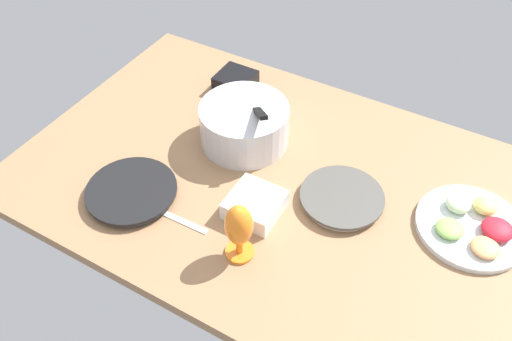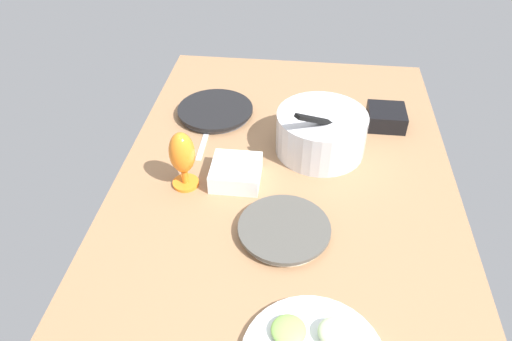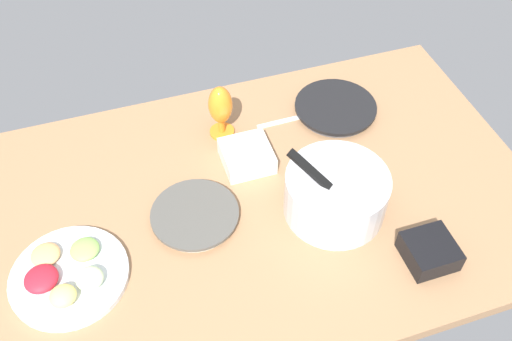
{
  "view_description": "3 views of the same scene",
  "coord_description": "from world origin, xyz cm",
  "px_view_note": "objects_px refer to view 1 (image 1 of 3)",
  "views": [
    {
      "loc": [
        50.29,
        -100.96,
        118.52
      ],
      "look_at": [
        -3.26,
        -6.92,
        7.94
      ],
      "focal_mm": 36.98,
      "sensor_mm": 36.0,
      "label": 1
    },
    {
      "loc": [
        108.63,
        3.54,
        95.0
      ],
      "look_at": [
        5.22,
        -8.26,
        7.94
      ],
      "focal_mm": 33.09,
      "sensor_mm": 36.0,
      "label": 2
    },
    {
      "loc": [
        34.74,
        97.85,
        129.9
      ],
      "look_at": [
        1.43,
        -4.12,
        7.94
      ],
      "focal_mm": 39.71,
      "sensor_mm": 36.0,
      "label": 3
    }
  ],
  "objects_px": {
    "fruit_platter": "(473,225)",
    "square_bowl_black": "(236,81)",
    "hurricane_glass_orange": "(239,228)",
    "mixing_bowl": "(244,123)",
    "dinner_plate_right": "(342,198)",
    "square_bowl_white": "(255,204)",
    "dinner_plate_left": "(132,192)"
  },
  "relations": [
    {
      "from": "fruit_platter",
      "to": "square_bowl_black",
      "type": "height_order",
      "value": "square_bowl_black"
    },
    {
      "from": "hurricane_glass_orange",
      "to": "mixing_bowl",
      "type": "bearing_deg",
      "value": 118.83
    },
    {
      "from": "dinner_plate_right",
      "to": "mixing_bowl",
      "type": "xyz_separation_m",
      "value": [
        -0.39,
        0.09,
        0.06
      ]
    },
    {
      "from": "square_bowl_white",
      "to": "dinner_plate_right",
      "type": "bearing_deg",
      "value": 38.13
    },
    {
      "from": "dinner_plate_right",
      "to": "square_bowl_black",
      "type": "xyz_separation_m",
      "value": [
        -0.56,
        0.32,
        0.02
      ]
    },
    {
      "from": "square_bowl_black",
      "to": "mixing_bowl",
      "type": "bearing_deg",
      "value": -52.86
    },
    {
      "from": "dinner_plate_left",
      "to": "square_bowl_white",
      "type": "relative_size",
      "value": 1.85
    },
    {
      "from": "dinner_plate_left",
      "to": "fruit_platter",
      "type": "distance_m",
      "value": 0.99
    },
    {
      "from": "fruit_platter",
      "to": "square_bowl_white",
      "type": "relative_size",
      "value": 2.09
    },
    {
      "from": "fruit_platter",
      "to": "dinner_plate_left",
      "type": "bearing_deg",
      "value": -157.77
    },
    {
      "from": "dinner_plate_left",
      "to": "hurricane_glass_orange",
      "type": "xyz_separation_m",
      "value": [
        0.39,
        -0.02,
        0.1
      ]
    },
    {
      "from": "dinner_plate_left",
      "to": "square_bowl_white",
      "type": "xyz_separation_m",
      "value": [
        0.35,
        0.13,
        0.02
      ]
    },
    {
      "from": "hurricane_glass_orange",
      "to": "dinner_plate_left",
      "type": "bearing_deg",
      "value": 176.96
    },
    {
      "from": "dinner_plate_left",
      "to": "mixing_bowl",
      "type": "distance_m",
      "value": 0.42
    },
    {
      "from": "dinner_plate_right",
      "to": "square_bowl_black",
      "type": "height_order",
      "value": "square_bowl_black"
    },
    {
      "from": "square_bowl_black",
      "to": "square_bowl_white",
      "type": "bearing_deg",
      "value": -53.45
    },
    {
      "from": "fruit_platter",
      "to": "square_bowl_black",
      "type": "distance_m",
      "value": 0.95
    },
    {
      "from": "hurricane_glass_orange",
      "to": "square_bowl_black",
      "type": "distance_m",
      "value": 0.75
    },
    {
      "from": "dinner_plate_right",
      "to": "fruit_platter",
      "type": "height_order",
      "value": "fruit_platter"
    },
    {
      "from": "mixing_bowl",
      "to": "square_bowl_white",
      "type": "bearing_deg",
      "value": -54.0
    },
    {
      "from": "mixing_bowl",
      "to": "hurricane_glass_orange",
      "type": "distance_m",
      "value": 0.46
    },
    {
      "from": "fruit_platter",
      "to": "square_bowl_white",
      "type": "xyz_separation_m",
      "value": [
        -0.57,
        -0.25,
        0.02
      ]
    },
    {
      "from": "dinner_plate_right",
      "to": "square_bowl_black",
      "type": "bearing_deg",
      "value": 150.26
    },
    {
      "from": "dinner_plate_left",
      "to": "fruit_platter",
      "type": "relative_size",
      "value": 0.88
    },
    {
      "from": "square_bowl_white",
      "to": "square_bowl_black",
      "type": "distance_m",
      "value": 0.6
    },
    {
      "from": "hurricane_glass_orange",
      "to": "square_bowl_white",
      "type": "relative_size",
      "value": 1.28
    },
    {
      "from": "fruit_platter",
      "to": "square_bowl_white",
      "type": "distance_m",
      "value": 0.62
    },
    {
      "from": "mixing_bowl",
      "to": "fruit_platter",
      "type": "relative_size",
      "value": 0.94
    },
    {
      "from": "dinner_plate_left",
      "to": "mixing_bowl",
      "type": "xyz_separation_m",
      "value": [
        0.17,
        0.38,
        0.06
      ]
    },
    {
      "from": "mixing_bowl",
      "to": "square_bowl_black",
      "type": "height_order",
      "value": "mixing_bowl"
    },
    {
      "from": "square_bowl_black",
      "to": "dinner_plate_right",
      "type": "bearing_deg",
      "value": -29.74
    },
    {
      "from": "dinner_plate_left",
      "to": "dinner_plate_right",
      "type": "relative_size",
      "value": 1.09
    }
  ]
}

